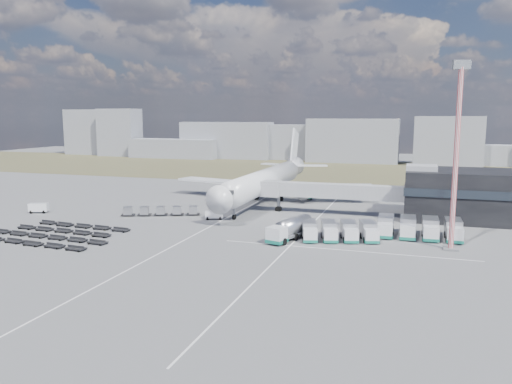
% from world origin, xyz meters
% --- Properties ---
extents(ground, '(420.00, 420.00, 0.00)m').
position_xyz_m(ground, '(0.00, 0.00, 0.00)').
color(ground, '#565659').
rests_on(ground, ground).
extents(grass_strip, '(420.00, 90.00, 0.01)m').
position_xyz_m(grass_strip, '(0.00, 110.00, 0.01)').
color(grass_strip, '#454329').
rests_on(grass_strip, ground).
extents(lane_markings, '(47.12, 110.00, 0.01)m').
position_xyz_m(lane_markings, '(9.77, 3.00, 0.01)').
color(lane_markings, silver).
rests_on(lane_markings, ground).
extents(terminal, '(30.40, 16.40, 11.00)m').
position_xyz_m(terminal, '(47.77, 23.96, 5.25)').
color(terminal, black).
rests_on(terminal, ground).
extents(jet_bridge, '(30.30, 3.80, 7.05)m').
position_xyz_m(jet_bridge, '(15.90, 20.42, 5.05)').
color(jet_bridge, '#939399').
rests_on(jet_bridge, ground).
extents(airliner, '(51.59, 64.53, 17.62)m').
position_xyz_m(airliner, '(0.00, 32.38, 5.29)').
color(airliner, silver).
rests_on(airliner, ground).
extents(skyline, '(292.32, 22.98, 24.93)m').
position_xyz_m(skyline, '(-25.21, 149.17, 9.20)').
color(skyline, gray).
rests_on(skyline, ground).
extents(fuel_tanker, '(5.89, 11.59, 3.63)m').
position_xyz_m(fuel_tanker, '(14.88, -3.69, 1.82)').
color(fuel_tanker, silver).
rests_on(fuel_tanker, ground).
extents(pushback_tug, '(4.16, 3.27, 1.61)m').
position_xyz_m(pushback_tug, '(-4.00, 8.00, 0.80)').
color(pushback_tug, silver).
rests_on(pushback_tug, ground).
extents(utility_van, '(4.28, 3.12, 2.12)m').
position_xyz_m(utility_van, '(-43.02, 2.45, 1.06)').
color(utility_van, silver).
rests_on(utility_van, ground).
extents(catering_truck, '(4.01, 7.14, 3.09)m').
position_xyz_m(catering_truck, '(9.30, 40.62, 1.58)').
color(catering_truck, silver).
rests_on(catering_truck, ground).
extents(service_trucks_near, '(13.85, 9.95, 2.77)m').
position_xyz_m(service_trucks_near, '(22.91, -1.35, 1.51)').
color(service_trucks_near, silver).
rests_on(service_trucks_near, ground).
extents(service_trucks_far, '(14.02, 7.93, 3.08)m').
position_xyz_m(service_trucks_far, '(35.88, 4.49, 1.67)').
color(service_trucks_far, silver).
rests_on(service_trucks_far, ground).
extents(uld_row, '(15.90, 7.62, 1.80)m').
position_xyz_m(uld_row, '(-16.07, 7.72, 1.08)').
color(uld_row, black).
rests_on(uld_row, ground).
extents(baggage_dollies, '(25.93, 16.51, 0.77)m').
position_xyz_m(baggage_dollies, '(-25.59, -14.08, 0.38)').
color(baggage_dollies, black).
rests_on(baggage_dollies, ground).
extents(floodlight_mast, '(2.76, 2.25, 29.11)m').
position_xyz_m(floodlight_mast, '(40.67, -2.58, 14.59)').
color(floodlight_mast, '#AD1B21').
rests_on(floodlight_mast, ground).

